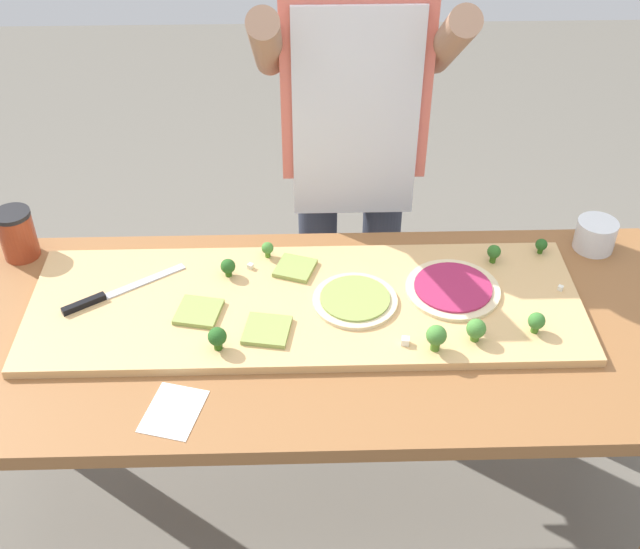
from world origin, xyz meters
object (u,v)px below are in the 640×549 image
flour_cup (595,237)px  broccoli_floret_center_left (476,329)px  pizza_slice_near_right (295,268)px  cheese_crumble_b (250,266)px  broccoli_floret_back_mid (541,245)px  sauce_jar (17,234)px  broccoli_floret_center_right (217,337)px  pizza_whole_beet_magenta (453,289)px  cheese_crumble_a (560,288)px  prep_table (316,355)px  broccoli_floret_back_left (228,267)px  recipe_note (174,411)px  chefs_knife (108,295)px  pizza_whole_pesto_green (355,300)px  cook_center (353,131)px  broccoli_floret_front_mid (494,252)px  broccoli_floret_back_right (268,249)px  pizza_slice_far_right (199,312)px  cheese_crumble_c (405,341)px  pizza_slice_far_left (267,330)px  broccoli_floret_front_left (436,336)px

flour_cup → broccoli_floret_center_left: bearing=-136.3°
pizza_slice_near_right → cheese_crumble_b: cheese_crumble_b is taller
broccoli_floret_back_mid → sauce_jar: 1.39m
broccoli_floret_back_mid → broccoli_floret_center_right: bearing=-157.6°
pizza_whole_beet_magenta → cheese_crumble_a: (0.27, -0.00, -0.00)m
pizza_slice_near_right → cheese_crumble_b: size_ratio=7.08×
prep_table → broccoli_floret_back_left: size_ratio=37.45×
broccoli_floret_center_left → recipe_note: bearing=-165.1°
chefs_knife → pizza_whole_pesto_green: (0.61, -0.04, 0.00)m
prep_table → chefs_knife: size_ratio=6.53×
chefs_knife → cook_center: size_ratio=0.17×
broccoli_floret_front_mid → cheese_crumble_a: broccoli_floret_front_mid is taller
chefs_knife → cheese_crumble_a: bearing=-0.2°
cheese_crumble_b → flour_cup: (0.93, 0.09, 0.01)m
cheese_crumble_a → sauce_jar: sauce_jar is taller
broccoli_floret_back_mid → flour_cup: size_ratio=0.40×
broccoli_floret_back_mid → cheese_crumble_b: bearing=-176.6°
cheese_crumble_a → broccoli_floret_back_right: bearing=167.9°
pizza_slice_far_right → recipe_note: bearing=-95.9°
recipe_note → cheese_crumble_c: bearing=18.3°
pizza_slice_far_left → broccoli_floret_back_mid: broccoli_floret_back_mid is taller
recipe_note → pizza_whole_beet_magenta: bearing=28.6°
broccoli_floret_front_mid → flour_cup: flour_cup is taller
broccoli_floret_back_left → cheese_crumble_a: size_ratio=4.05×
prep_table → pizza_slice_far_right: size_ratio=18.16×
cheese_crumble_c → sauce_jar: bearing=158.1°
chefs_knife → broccoli_floret_front_left: broccoli_floret_front_left is taller
pizza_slice_near_right → sauce_jar: sauce_jar is taller
pizza_whole_beet_magenta → recipe_note: (-0.66, -0.36, -0.03)m
cheese_crumble_c → sauce_jar: sauce_jar is taller
broccoli_floret_back_mid → cheese_crumble_c: size_ratio=2.39×
pizza_slice_far_right → broccoli_floret_center_right: (0.06, -0.12, 0.03)m
chefs_knife → broccoli_floret_back_right: size_ratio=6.38×
broccoli_floret_front_mid → cheese_crumble_a: (0.15, -0.12, -0.02)m
broccoli_floret_center_right → cook_center: cook_center is taller
chefs_knife → broccoli_floret_front_left: (0.79, -0.21, 0.03)m
broccoli_floret_front_mid → flour_cup: 0.31m
recipe_note → sauce_jar: bearing=129.6°
sauce_jar → pizza_slice_far_left: bearing=-27.5°
broccoli_floret_center_left → pizza_whole_beet_magenta: bearing=97.4°
broccoli_floret_back_left → prep_table: bearing=-38.1°
prep_table → broccoli_floret_center_right: 0.29m
broccoli_floret_center_right → cheese_crumble_b: (0.06, 0.30, -0.03)m
pizza_slice_far_right → recipe_note: 0.29m
pizza_whole_pesto_green → broccoli_floret_center_right: broccoli_floret_center_right is taller
pizza_slice_far_right → pizza_slice_far_left: bearing=-22.7°
broccoli_floret_front_left → prep_table: bearing=157.5°
broccoli_floret_center_right → sauce_jar: sauce_jar is taller
broccoli_floret_front_left → sauce_jar: bearing=158.5°
pizza_whole_pesto_green → broccoli_floret_front_mid: size_ratio=4.11×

